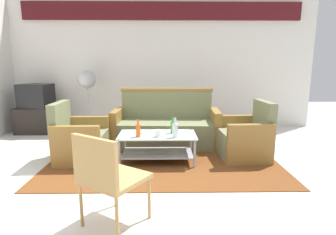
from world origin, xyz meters
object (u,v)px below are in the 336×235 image
coffee_table (157,144)px  television (36,96)px  bottle_green (173,127)px  armchair_left (80,141)px  pedestal_fan (87,83)px  cup (158,133)px  wicker_chair (107,174)px  armchair_right (245,139)px  bottle_clear (175,130)px  couch (166,127)px  tv_stand (38,120)px  bottle_orange (138,130)px

coffee_table → television: (-2.49, 1.76, 0.49)m
bottle_green → coffee_table: bearing=-162.9°
armchair_left → pedestal_fan: bearing=-169.4°
cup → wicker_chair: wicker_chair is taller
armchair_right → bottle_clear: size_ratio=3.13×
coffee_table → television: bearing=144.8°
couch → coffee_table: size_ratio=1.66×
couch → armchair_left: (-1.27, -0.74, -0.03)m
armchair_left → cup: size_ratio=8.50×
couch → coffee_table: couch is taller
armchair_right → pedestal_fan: bearing=56.1°
coffee_table → tv_stand: 3.05m
cup → tv_stand: 3.15m
bottle_orange → bottle_clear: size_ratio=0.90×
couch → bottle_clear: size_ratio=6.74×
bottle_green → tv_stand: bottle_green is taller
tv_stand → television: 0.50m
bottle_clear → wicker_chair: bearing=-113.6°
bottle_green → couch: bearing=96.5°
couch → tv_stand: 2.79m
coffee_table → bottle_orange: bottle_orange is taller
bottle_clear → wicker_chair: (-0.63, -1.45, -0.02)m
cup → pedestal_fan: (-1.47, 1.95, 0.55)m
couch → pedestal_fan: 1.99m
bottle_green → armchair_left: bearing=178.8°
tv_stand → armchair_right: bearing=-22.8°
armchair_right → bottle_green: 1.12m
wicker_chair → cup: bearing=108.8°
pedestal_fan → bottle_orange: bearing=-58.4°
television → wicker_chair: television is taller
bottle_clear → wicker_chair: size_ratio=0.32×
pedestal_fan → couch: bearing=-31.4°
couch → bottle_clear: 1.03m
armchair_right → cup: (-1.30, -0.30, 0.17)m
coffee_table → tv_stand: tv_stand is taller
bottle_clear → tv_stand: bottle_clear is taller
armchair_left → wicker_chair: bearing=23.5°
tv_stand → television: (0.00, 0.00, 0.50)m
armchair_right → bottle_green: armchair_right is taller
armchair_right → tv_stand: bearing=64.1°
armchair_left → bottle_clear: 1.43m
cup → tv_stand: size_ratio=0.12×
armchair_left → bottle_clear: bearing=79.1°
bottle_green → television: television is taller
tv_stand → bottle_green: bearing=-31.9°
bottle_green → wicker_chair: size_ratio=0.28×
coffee_table → pedestal_fan: 2.44m
pedestal_fan → bottle_clear: bearing=-49.2°
armchair_left → bottle_clear: (1.38, -0.27, 0.23)m
bottle_orange → tv_stand: size_ratio=0.31×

